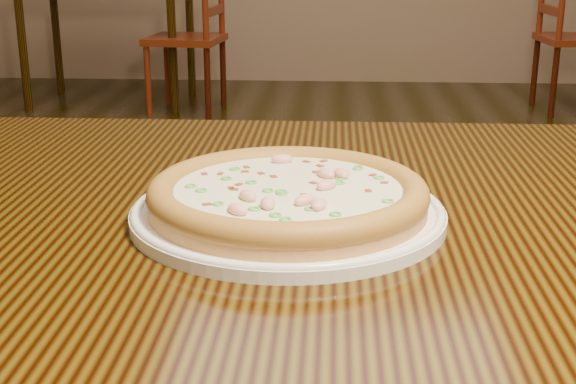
# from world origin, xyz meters

# --- Properties ---
(hero_table) EXTENTS (1.20, 0.80, 0.75)m
(hero_table) POSITION_xyz_m (0.03, -0.53, 0.65)
(hero_table) COLOR black
(hero_table) RESTS_ON ground
(plate) EXTENTS (0.31, 0.31, 0.02)m
(plate) POSITION_xyz_m (-0.09, -0.58, 0.76)
(plate) COLOR white
(plate) RESTS_ON hero_table
(pizza) EXTENTS (0.28, 0.28, 0.03)m
(pizza) POSITION_xyz_m (-0.09, -0.58, 0.78)
(pizza) COLOR tan
(pizza) RESTS_ON plate
(chair_b) EXTENTS (0.47, 0.47, 0.95)m
(chair_b) POSITION_xyz_m (-0.88, 3.41, 0.44)
(chair_b) COLOR #55250E
(chair_b) RESTS_ON ground
(chair_c) EXTENTS (0.45, 0.45, 0.95)m
(chair_c) POSITION_xyz_m (1.34, 3.55, 0.44)
(chair_c) COLOR #55250E
(chair_c) RESTS_ON ground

